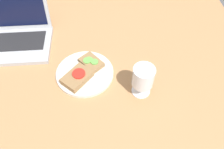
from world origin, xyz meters
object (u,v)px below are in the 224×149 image
(plate, at_px, (85,73))
(wine_glass, at_px, (143,78))
(sandwich_with_cucumber, at_px, (91,62))
(sandwich_with_tomato, at_px, (77,78))
(laptop, at_px, (15,33))

(plate, relative_size, wine_glass, 1.77)
(sandwich_with_cucumber, bearing_deg, sandwich_with_tomato, -124.92)
(wine_glass, bearing_deg, sandwich_with_tomato, 165.98)
(sandwich_with_cucumber, height_order, laptop, laptop)
(plate, bearing_deg, laptop, 144.18)
(laptop, bearing_deg, wine_glass, -31.66)
(sandwich_with_tomato, height_order, wine_glass, wine_glass)
(wine_glass, relative_size, laptop, 0.43)
(plate, height_order, sandwich_with_tomato, sandwich_with_tomato)
(plate, distance_m, laptop, 0.38)
(sandwich_with_tomato, xyz_separation_m, sandwich_with_cucumber, (0.05, 0.08, -0.00))
(wine_glass, distance_m, laptop, 0.60)
(sandwich_with_tomato, height_order, sandwich_with_cucumber, sandwich_with_tomato)
(sandwich_with_cucumber, relative_size, wine_glass, 0.88)
(sandwich_with_tomato, bearing_deg, plate, 54.96)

